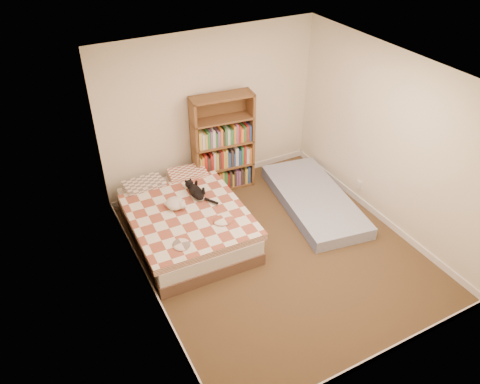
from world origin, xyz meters
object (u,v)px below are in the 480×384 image
floor_mattress (314,200)px  black_cat (195,191)px  bookshelf (222,155)px  bed (185,220)px  white_dog (176,203)px

floor_mattress → black_cat: bearing=174.8°
bookshelf → floor_mattress: 1.60m
bed → bookshelf: 1.38m
black_cat → white_dog: (-0.36, -0.16, 0.00)m
bookshelf → black_cat: size_ratio=2.43×
bookshelf → white_dog: bearing=-136.6°
floor_mattress → white_dog: white_dog is taller
bed → black_cat: black_cat is taller
floor_mattress → bookshelf: bearing=140.5°
white_dog → bed: bearing=0.7°
bed → white_dog: (-0.10, 0.02, 0.31)m
bookshelf → white_dog: 1.41m
floor_mattress → black_cat: black_cat is taller
bed → floor_mattress: bearing=-6.1°
bookshelf → floor_mattress: bearing=-42.5°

